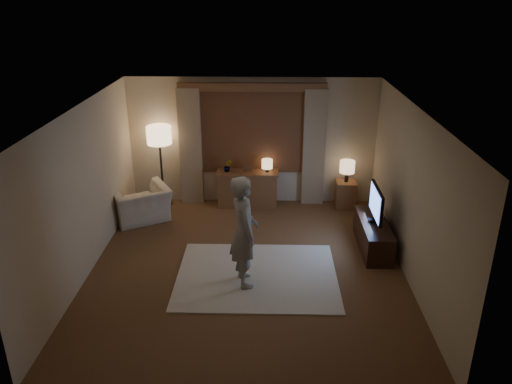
{
  "coord_description": "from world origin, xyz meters",
  "views": [
    {
      "loc": [
        0.32,
        -7.0,
        4.22
      ],
      "look_at": [
        0.13,
        0.6,
        1.08
      ],
      "focal_mm": 35.0,
      "sensor_mm": 36.0,
      "label": 1
    }
  ],
  "objects_px": {
    "side_table": "(345,194)",
    "person": "(244,231)",
    "armchair": "(141,204)",
    "tv_stand": "(373,235)",
    "sideboard": "(248,189)"
  },
  "relations": [
    {
      "from": "side_table",
      "to": "person",
      "type": "bearing_deg",
      "value": -123.69
    },
    {
      "from": "sideboard",
      "to": "person",
      "type": "distance_m",
      "value": 3.0
    },
    {
      "from": "person",
      "to": "tv_stand",
      "type": "bearing_deg",
      "value": -76.53
    },
    {
      "from": "sideboard",
      "to": "person",
      "type": "xyz_separation_m",
      "value": [
        0.07,
        -2.95,
        0.54
      ]
    },
    {
      "from": "tv_stand",
      "to": "side_table",
      "type": "bearing_deg",
      "value": 97.78
    },
    {
      "from": "tv_stand",
      "to": "person",
      "type": "xyz_separation_m",
      "value": [
        -2.17,
        -1.16,
        0.64
      ]
    },
    {
      "from": "tv_stand",
      "to": "sideboard",
      "type": "bearing_deg",
      "value": 141.36
    },
    {
      "from": "armchair",
      "to": "person",
      "type": "height_order",
      "value": "person"
    },
    {
      "from": "armchair",
      "to": "person",
      "type": "bearing_deg",
      "value": 103.78
    },
    {
      "from": "armchair",
      "to": "tv_stand",
      "type": "bearing_deg",
      "value": 136.38
    },
    {
      "from": "side_table",
      "to": "tv_stand",
      "type": "bearing_deg",
      "value": -82.22
    },
    {
      "from": "armchair",
      "to": "sideboard",
      "type": "bearing_deg",
      "value": 170.45
    },
    {
      "from": "armchair",
      "to": "tv_stand",
      "type": "height_order",
      "value": "armchair"
    },
    {
      "from": "tv_stand",
      "to": "person",
      "type": "distance_m",
      "value": 2.54
    },
    {
      "from": "tv_stand",
      "to": "armchair",
      "type": "bearing_deg",
      "value": 166.42
    }
  ]
}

